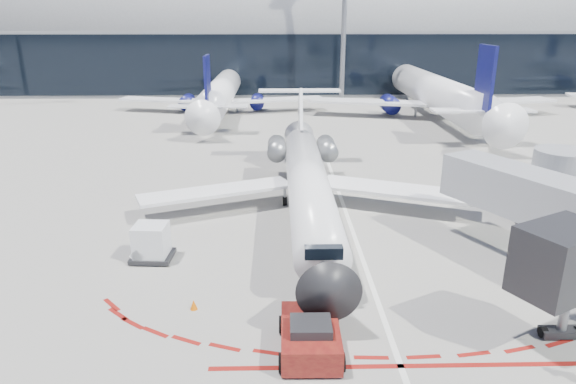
{
  "coord_description": "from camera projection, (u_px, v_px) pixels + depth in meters",
  "views": [
    {
      "loc": [
        -4.45,
        -27.0,
        12.09
      ],
      "look_at": [
        -3.85,
        0.12,
        2.76
      ],
      "focal_mm": 32.0,
      "sensor_mm": 36.0,
      "label": 1
    }
  ],
  "objects": [
    {
      "name": "ground",
      "position": [
        355.0,
        237.0,
        29.55
      ],
      "size": [
        260.0,
        260.0,
        0.0
      ],
      "primitive_type": "plane",
      "color": "slate",
      "rests_on": "ground"
    },
    {
      "name": "apron_centerline",
      "position": [
        350.0,
        224.0,
        31.44
      ],
      "size": [
        0.25,
        40.0,
        0.01
      ],
      "primitive_type": "cube",
      "color": "silver",
      "rests_on": "ground"
    },
    {
      "name": "apron_stop_bar",
      "position": [
        401.0,
        366.0,
        18.68
      ],
      "size": [
        14.0,
        0.25,
        0.01
      ],
      "primitive_type": "cube",
      "color": "maroon",
      "rests_on": "ground"
    },
    {
      "name": "terminal_building",
      "position": [
        302.0,
        38.0,
        88.21
      ],
      "size": [
        150.0,
        24.15,
        24.0
      ],
      "color": "gray",
      "rests_on": "ground"
    },
    {
      "name": "jet_bridge",
      "position": [
        559.0,
        205.0,
        25.93
      ],
      "size": [
        10.03,
        15.2,
        4.9
      ],
      "color": "#9A9CA2",
      "rests_on": "ground"
    },
    {
      "name": "light_mast_centre",
      "position": [
        344.0,
        13.0,
        70.97
      ],
      "size": [
        0.7,
        0.7,
        25.0
      ],
      "primitive_type": "cylinder",
      "color": "gray",
      "rests_on": "ground"
    },
    {
      "name": "regional_jet",
      "position": [
        307.0,
        179.0,
        32.68
      ],
      "size": [
        21.84,
        26.93,
        6.74
      ],
      "color": "white",
      "rests_on": "ground"
    },
    {
      "name": "pushback_tug",
      "position": [
        310.0,
        336.0,
        19.37
      ],
      "size": [
        2.42,
        5.57,
        1.44
      ],
      "rotation": [
        0.0,
        0.0,
        -0.01
      ],
      "color": "#4E0B0C",
      "rests_on": "ground"
    },
    {
      "name": "uld_container",
      "position": [
        151.0,
        243.0,
        26.57
      ],
      "size": [
        2.18,
        1.89,
        1.95
      ],
      "rotation": [
        0.0,
        0.0,
        -0.07
      ],
      "color": "black",
      "rests_on": "ground"
    },
    {
      "name": "safety_cone_left",
      "position": [
        194.0,
        305.0,
        22.24
      ],
      "size": [
        0.33,
        0.33,
        0.46
      ],
      "primitive_type": "cone",
      "color": "#DB5F04",
      "rests_on": "ground"
    },
    {
      "name": "bg_airliner_1",
      "position": [
        221.0,
        72.0,
        66.94
      ],
      "size": [
        31.81,
        33.68,
        10.29
      ],
      "primitive_type": null,
      "color": "white",
      "rests_on": "ground"
    },
    {
      "name": "bg_airliner_2",
      "position": [
        436.0,
        68.0,
        63.77
      ],
      "size": [
        36.83,
        39.0,
        11.92
      ],
      "primitive_type": null,
      "color": "white",
      "rests_on": "ground"
    }
  ]
}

